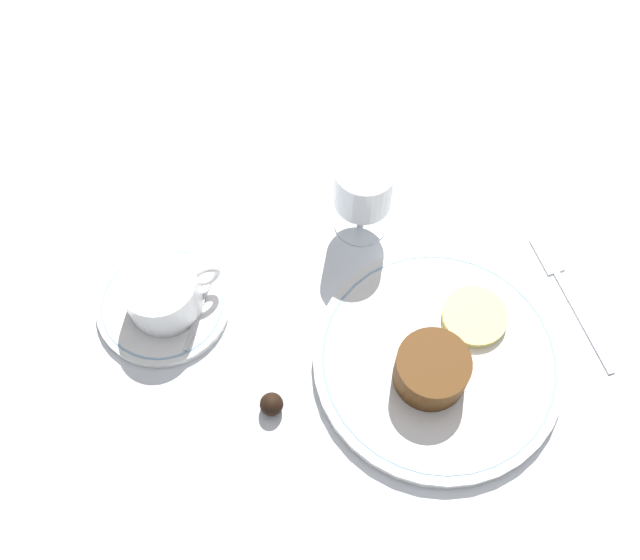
{
  "coord_description": "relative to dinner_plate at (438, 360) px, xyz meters",
  "views": [
    {
      "loc": [
        -0.21,
        -0.26,
        0.79
      ],
      "look_at": [
        -0.06,
        0.09,
        0.04
      ],
      "focal_mm": 42.0,
      "sensor_mm": 36.0,
      "label": 1
    }
  ],
  "objects": [
    {
      "name": "pineapple_slice",
      "position": [
        0.06,
        0.03,
        0.01
      ],
      "size": [
        0.07,
        0.07,
        0.01
      ],
      "color": "#EFE075",
      "rests_on": "dinner_plate"
    },
    {
      "name": "coffee_cup",
      "position": [
        -0.26,
        0.18,
        0.03
      ],
      "size": [
        0.11,
        0.09,
        0.06
      ],
      "color": "white",
      "rests_on": "saucer"
    },
    {
      "name": "spoon",
      "position": [
        -0.21,
        0.18,
        0.0
      ],
      "size": [
        0.08,
        0.11,
        0.0
      ],
      "color": "silver",
      "rests_on": "saucer"
    },
    {
      "name": "chocolate_truffle",
      "position": [
        -0.19,
        0.02,
        0.0
      ],
      "size": [
        0.03,
        0.03,
        0.03
      ],
      "color": "black",
      "rests_on": "ground_plane"
    },
    {
      "name": "wine_glass",
      "position": [
        -0.01,
        0.2,
        0.07
      ],
      "size": [
        0.07,
        0.07,
        0.11
      ],
      "color": "silver",
      "rests_on": "ground_plane"
    },
    {
      "name": "dessert_cake",
      "position": [
        -0.02,
        -0.02,
        0.03
      ],
      "size": [
        0.08,
        0.08,
        0.05
      ],
      "color": "#563314",
      "rests_on": "dinner_plate"
    },
    {
      "name": "dinner_plate",
      "position": [
        0.0,
        0.0,
        0.0
      ],
      "size": [
        0.28,
        0.28,
        0.01
      ],
      "color": "white",
      "rests_on": "ground_plane"
    },
    {
      "name": "ground_plane",
      "position": [
        -0.03,
        0.04,
        -0.01
      ],
      "size": [
        3.0,
        3.0,
        0.0
      ],
      "primitive_type": "plane",
      "color": "white"
    },
    {
      "name": "saucer",
      "position": [
        -0.26,
        0.18,
        -0.0
      ],
      "size": [
        0.15,
        0.15,
        0.01
      ],
      "color": "white",
      "rests_on": "ground_plane"
    },
    {
      "name": "fork",
      "position": [
        0.18,
        0.03,
        -0.01
      ],
      "size": [
        0.03,
        0.18,
        0.01
      ],
      "color": "silver",
      "rests_on": "ground_plane"
    }
  ]
}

